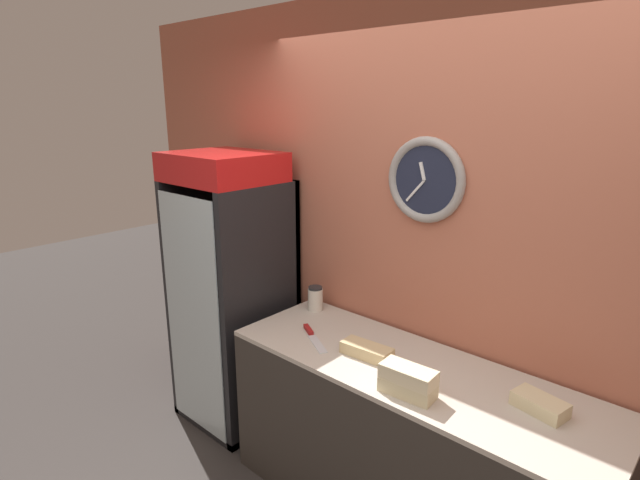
{
  "coord_description": "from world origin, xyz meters",
  "views": [
    {
      "loc": [
        1.13,
        -1.03,
        2.13
      ],
      "look_at": [
        -0.6,
        0.88,
        1.41
      ],
      "focal_mm": 28.0,
      "sensor_mm": 36.0,
      "label": 1
    }
  ],
  "objects_px": {
    "sandwich_stack_bottom": "(407,388)",
    "sandwich_flat_right": "(367,351)",
    "sandwich_stack_middle": "(408,374)",
    "chefs_knife": "(312,335)",
    "sandwich_flat_left": "(540,404)",
    "condiment_jar": "(315,298)",
    "beverage_cooler": "(237,279)"
  },
  "relations": [
    {
      "from": "chefs_knife",
      "to": "condiment_jar",
      "type": "xyz_separation_m",
      "value": [
        -0.23,
        0.28,
        0.07
      ]
    },
    {
      "from": "sandwich_stack_middle",
      "to": "sandwich_flat_right",
      "type": "relative_size",
      "value": 0.92
    },
    {
      "from": "beverage_cooler",
      "to": "chefs_knife",
      "type": "relative_size",
      "value": 6.06
    },
    {
      "from": "beverage_cooler",
      "to": "condiment_jar",
      "type": "bearing_deg",
      "value": 15.91
    },
    {
      "from": "condiment_jar",
      "to": "sandwich_flat_right",
      "type": "bearing_deg",
      "value": -23.63
    },
    {
      "from": "beverage_cooler",
      "to": "sandwich_flat_right",
      "type": "bearing_deg",
      "value": -4.88
    },
    {
      "from": "sandwich_flat_left",
      "to": "sandwich_flat_right",
      "type": "relative_size",
      "value": 0.86
    },
    {
      "from": "sandwich_stack_middle",
      "to": "condiment_jar",
      "type": "xyz_separation_m",
      "value": [
        -0.94,
        0.41,
        -0.02
      ]
    },
    {
      "from": "beverage_cooler",
      "to": "sandwich_stack_bottom",
      "type": "distance_m",
      "value": 1.53
    },
    {
      "from": "beverage_cooler",
      "to": "sandwich_flat_left",
      "type": "distance_m",
      "value": 1.98
    },
    {
      "from": "sandwich_flat_right",
      "to": "condiment_jar",
      "type": "xyz_separation_m",
      "value": [
        -0.6,
        0.26,
        0.04
      ]
    },
    {
      "from": "beverage_cooler",
      "to": "chefs_knife",
      "type": "bearing_deg",
      "value": -8.61
    },
    {
      "from": "sandwich_stack_middle",
      "to": "sandwich_flat_left",
      "type": "height_order",
      "value": "sandwich_stack_middle"
    },
    {
      "from": "sandwich_flat_left",
      "to": "beverage_cooler",
      "type": "bearing_deg",
      "value": -179.64
    },
    {
      "from": "sandwich_stack_bottom",
      "to": "chefs_knife",
      "type": "relative_size",
      "value": 0.84
    },
    {
      "from": "condiment_jar",
      "to": "beverage_cooler",
      "type": "bearing_deg",
      "value": -164.09
    },
    {
      "from": "beverage_cooler",
      "to": "sandwich_stack_bottom",
      "type": "xyz_separation_m",
      "value": [
        1.5,
        -0.25,
        -0.07
      ]
    },
    {
      "from": "beverage_cooler",
      "to": "sandwich_stack_middle",
      "type": "distance_m",
      "value": 1.52
    },
    {
      "from": "sandwich_stack_bottom",
      "to": "condiment_jar",
      "type": "height_order",
      "value": "condiment_jar"
    },
    {
      "from": "sandwich_flat_right",
      "to": "condiment_jar",
      "type": "relative_size",
      "value": 1.81
    },
    {
      "from": "sandwich_stack_middle",
      "to": "condiment_jar",
      "type": "relative_size",
      "value": 1.67
    },
    {
      "from": "sandwich_stack_bottom",
      "to": "sandwich_flat_left",
      "type": "distance_m",
      "value": 0.55
    },
    {
      "from": "sandwich_stack_bottom",
      "to": "sandwich_flat_right",
      "type": "relative_size",
      "value": 0.93
    },
    {
      "from": "beverage_cooler",
      "to": "condiment_jar",
      "type": "xyz_separation_m",
      "value": [
        0.57,
        0.16,
        -0.03
      ]
    },
    {
      "from": "sandwich_stack_middle",
      "to": "condiment_jar",
      "type": "distance_m",
      "value": 1.02
    },
    {
      "from": "sandwich_stack_middle",
      "to": "chefs_knife",
      "type": "distance_m",
      "value": 0.72
    },
    {
      "from": "sandwich_stack_middle",
      "to": "sandwich_flat_right",
      "type": "bearing_deg",
      "value": 155.69
    },
    {
      "from": "sandwich_stack_middle",
      "to": "sandwich_flat_left",
      "type": "distance_m",
      "value": 0.55
    },
    {
      "from": "sandwich_stack_middle",
      "to": "sandwich_flat_left",
      "type": "bearing_deg",
      "value": 29.1
    },
    {
      "from": "sandwich_stack_middle",
      "to": "beverage_cooler",
      "type": "bearing_deg",
      "value": 170.45
    },
    {
      "from": "sandwich_flat_right",
      "to": "sandwich_stack_bottom",
      "type": "bearing_deg",
      "value": -24.31
    },
    {
      "from": "sandwich_stack_bottom",
      "to": "chefs_knife",
      "type": "height_order",
      "value": "sandwich_stack_bottom"
    }
  ]
}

